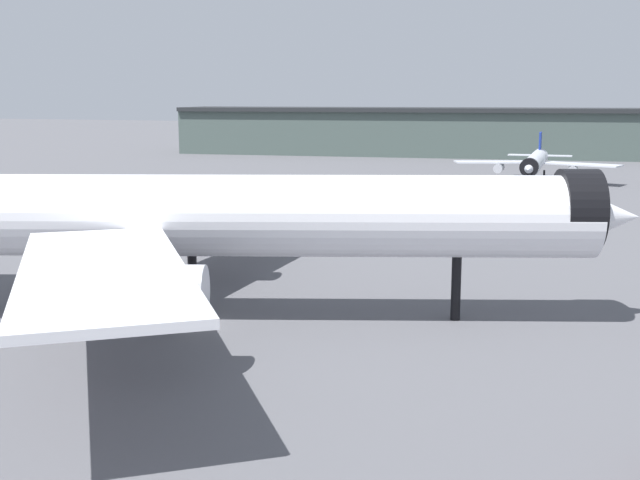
% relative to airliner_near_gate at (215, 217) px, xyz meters
% --- Properties ---
extents(ground, '(900.00, 900.00, 0.00)m').
position_rel_airliner_near_gate_xyz_m(ground, '(-0.50, -2.19, -8.30)').
color(ground, '#56565B').
extents(airliner_near_gate, '(65.27, 58.10, 18.84)m').
position_rel_airliner_near_gate_xyz_m(airliner_near_gate, '(0.00, 0.00, 0.00)').
color(airliner_near_gate, white).
rests_on(airliner_near_gate, ground).
extents(airliner_far_taxiway, '(34.18, 37.34, 9.94)m').
position_rel_airliner_near_gate_xyz_m(airliner_far_taxiway, '(14.80, 112.00, -3.93)').
color(airliner_far_taxiway, silver).
rests_on(airliner_far_taxiway, ground).
extents(terminal_building, '(245.85, 51.45, 28.01)m').
position_rel_airliner_near_gate_xyz_m(terminal_building, '(25.23, 186.67, -1.00)').
color(terminal_building, '#475651').
rests_on(terminal_building, ground).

